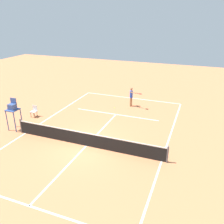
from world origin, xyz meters
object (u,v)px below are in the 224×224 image
Objects in this scene: umpire_chair at (13,109)px; courtside_chair_mid at (34,111)px; player_serving at (132,95)px; tennis_ball at (115,108)px.

umpire_chair is 2.69m from courtside_chair_mid.
player_serving is at bearing -130.86° from umpire_chair.
umpire_chair is 2.54× the size of courtside_chair_mid.
player_serving is 0.75× the size of umpire_chair.
umpire_chair reaches higher than tennis_ball.
courtside_chair_mid is at bearing -85.23° from umpire_chair.
player_serving is 26.63× the size of tennis_ball.
courtside_chair_mid is at bearing 37.07° from tennis_ball.
courtside_chair_mid is at bearing -40.61° from player_serving.
courtside_chair_mid reaches higher than tennis_ball.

